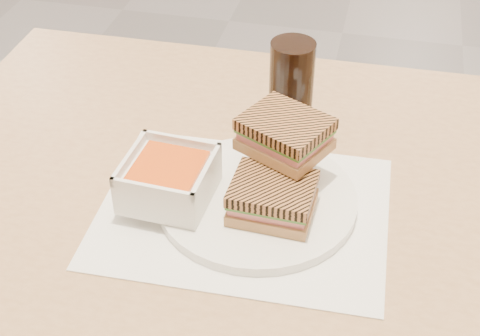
% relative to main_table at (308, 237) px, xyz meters
% --- Properties ---
extents(main_table, '(1.21, 0.71, 0.75)m').
position_rel_main_table_xyz_m(main_table, '(0.00, 0.00, 0.00)').
color(main_table, tan).
rests_on(main_table, ground).
extents(tray_liner, '(0.40, 0.31, 0.00)m').
position_rel_main_table_xyz_m(tray_liner, '(-0.08, -0.09, 0.12)').
color(tray_liner, white).
rests_on(tray_liner, main_table).
extents(plate, '(0.27, 0.27, 0.01)m').
position_rel_main_table_xyz_m(plate, '(-0.07, -0.07, 0.12)').
color(plate, white).
rests_on(plate, tray_liner).
extents(soup_bowl, '(0.12, 0.12, 0.06)m').
position_rel_main_table_xyz_m(soup_bowl, '(-0.18, -0.10, 0.16)').
color(soup_bowl, white).
rests_on(soup_bowl, plate).
extents(panini_lower, '(0.11, 0.09, 0.05)m').
position_rel_main_table_xyz_m(panini_lower, '(-0.04, -0.10, 0.16)').
color(panini_lower, tan).
rests_on(panini_lower, plate).
extents(panini_upper, '(0.14, 0.13, 0.05)m').
position_rel_main_table_xyz_m(panini_upper, '(-0.04, -0.02, 0.21)').
color(panini_upper, tan).
rests_on(panini_upper, panini_lower).
extents(cola_glass, '(0.07, 0.07, 0.15)m').
position_rel_main_table_xyz_m(cola_glass, '(-0.06, 0.13, 0.19)').
color(cola_glass, black).
rests_on(cola_glass, main_table).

